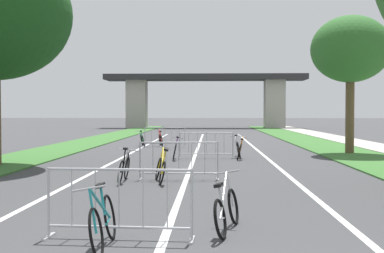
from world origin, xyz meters
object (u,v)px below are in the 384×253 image
bicycle_silver_6 (227,210)px  bicycle_green_7 (142,140)px  bicycle_orange_3 (240,150)px  crowd_barrier_second (179,161)px  bicycle_teal_0 (103,221)px  tree_right_pine_near (350,50)px  crowd_barrier_third (206,145)px  bicycle_black_8 (124,168)px  crowd_barrier_fourth (165,137)px  bicycle_yellow_1 (161,169)px  bicycle_red_5 (161,140)px  bicycle_purple_4 (175,150)px  crowd_barrier_nearest (119,204)px  bicycle_white_2 (238,148)px

bicycle_silver_6 → bicycle_green_7: bicycle_silver_6 is taller
bicycle_orange_3 → crowd_barrier_second: bearing=-102.7°
crowd_barrier_second → bicycle_teal_0: crowd_barrier_second is taller
tree_right_pine_near → bicycle_orange_3: 7.12m
tree_right_pine_near → bicycle_green_7: (-9.92, 4.58, -4.27)m
tree_right_pine_near → bicycle_teal_0: (-7.65, -15.86, -4.25)m
crowd_barrier_third → bicycle_black_8: 7.26m
tree_right_pine_near → crowd_barrier_fourth: tree_right_pine_near is taller
crowd_barrier_fourth → bicycle_silver_6: (2.73, -19.01, -0.18)m
bicycle_yellow_1 → tree_right_pine_near: bearing=39.9°
bicycle_teal_0 → bicycle_black_8: 6.67m
tree_right_pine_near → bicycle_orange_3: tree_right_pine_near is taller
crowd_barrier_third → bicycle_red_5: 7.50m
tree_right_pine_near → crowd_barrier_second: (-7.06, -8.83, -4.10)m
crowd_barrier_second → bicycle_purple_4: size_ratio=1.29×
crowd_barrier_nearest → bicycle_white_2: 13.73m
bicycle_green_7 → bicycle_black_8: bearing=-96.7°
bicycle_purple_4 → bicycle_teal_0: bearing=-93.9°
bicycle_yellow_1 → crowd_barrier_third: bearing=69.4°
tree_right_pine_near → crowd_barrier_second: bearing=-128.6°
crowd_barrier_third → bicycle_white_2: 1.40m
bicycle_red_5 → bicycle_white_2: bearing=-70.7°
crowd_barrier_fourth → bicycle_black_8: crowd_barrier_fourth is taller
bicycle_black_8 → tree_right_pine_near: bearing=47.2°
crowd_barrier_third → bicycle_white_2: crowd_barrier_third is taller
tree_right_pine_near → bicycle_green_7: tree_right_pine_near is taller
tree_right_pine_near → crowd_barrier_fourth: 10.46m
crowd_barrier_second → bicycle_yellow_1: size_ratio=1.34×
crowd_barrier_second → bicycle_green_7: 13.71m
bicycle_red_5 → bicycle_silver_6: bearing=-92.4°
crowd_barrier_nearest → crowd_barrier_second: same height
crowd_barrier_second → bicycle_purple_4: (-0.54, 5.93, -0.15)m
bicycle_green_7 → bicycle_black_8: bicycle_black_8 is taller
bicycle_teal_0 → bicycle_green_7: size_ratio=0.99×
crowd_barrier_fourth → bicycle_white_2: (3.60, -6.03, -0.14)m
crowd_barrier_second → crowd_barrier_third: same height
bicycle_green_7 → crowd_barrier_nearest: bearing=-95.7°
tree_right_pine_near → bicycle_purple_4: 9.17m
bicycle_teal_0 → bicycle_white_2: 14.27m
bicycle_red_5 → bicycle_orange_3: bearing=-73.5°
tree_right_pine_near → crowd_barrier_third: 7.92m
crowd_barrier_nearest → crowd_barrier_third: (1.16, 13.03, 0.00)m
bicycle_yellow_1 → bicycle_red_5: (-1.42, 14.13, -0.01)m
bicycle_teal_0 → crowd_barrier_third: bearing=-97.3°
bicycle_green_7 → bicycle_teal_0: bearing=-96.2°
bicycle_red_5 → bicycle_green_7: 1.00m
crowd_barrier_second → crowd_barrier_fourth: same height
bicycle_orange_3 → bicycle_teal_0: bearing=-95.7°
bicycle_yellow_1 → bicycle_black_8: (-1.00, 0.14, 0.00)m
crowd_barrier_third → bicycle_purple_4: (-1.23, -0.58, -0.15)m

